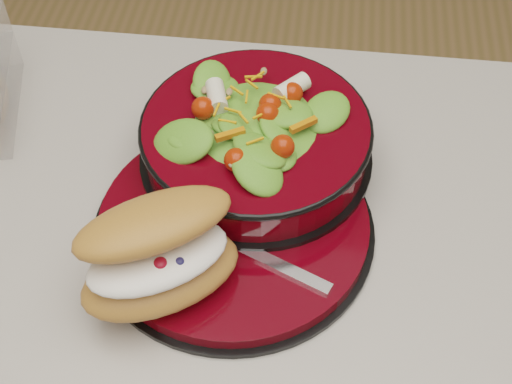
# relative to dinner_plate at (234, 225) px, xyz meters

# --- Properties ---
(dinner_plate) EXTENTS (0.28, 0.28, 0.02)m
(dinner_plate) POSITION_rel_dinner_plate_xyz_m (0.00, 0.00, 0.00)
(dinner_plate) COLOR black
(dinner_plate) RESTS_ON island_counter
(salad_bowl) EXTENTS (0.24, 0.24, 0.10)m
(salad_bowl) POSITION_rel_dinner_plate_xyz_m (0.01, 0.08, 0.05)
(salad_bowl) COLOR black
(salad_bowl) RESTS_ON dinner_plate
(croissant) EXTENTS (0.17, 0.16, 0.09)m
(croissant) POSITION_rel_dinner_plate_xyz_m (-0.05, -0.08, 0.05)
(croissant) COLOR #C77D3C
(croissant) RESTS_ON dinner_plate
(fork) EXTENTS (0.17, 0.08, 0.00)m
(fork) POSITION_rel_dinner_plate_xyz_m (0.01, -0.03, 0.01)
(fork) COLOR silver
(fork) RESTS_ON dinner_plate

